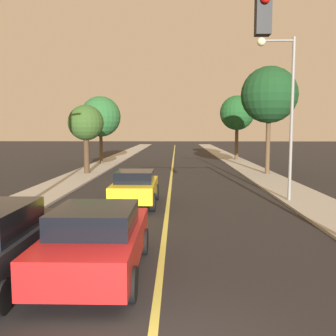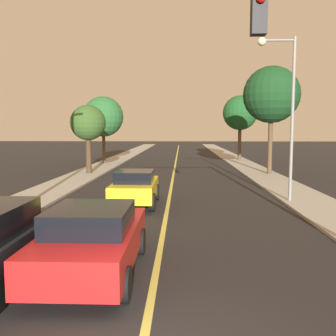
# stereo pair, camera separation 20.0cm
# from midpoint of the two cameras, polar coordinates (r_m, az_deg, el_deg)

# --- Properties ---
(road_surface) EXTENTS (10.02, 80.00, 0.01)m
(road_surface) POSITION_cam_midpoint_polar(r_m,az_deg,el_deg) (40.74, 0.67, 1.33)
(road_surface) COLOR black
(road_surface) RESTS_ON ground
(sidewalk_left) EXTENTS (2.50, 80.00, 0.12)m
(sidewalk_left) POSITION_cam_midpoint_polar(r_m,az_deg,el_deg) (41.29, -8.05, 1.41)
(sidewalk_left) COLOR #9E998E
(sidewalk_left) RESTS_ON ground
(sidewalk_right) EXTENTS (2.50, 80.00, 0.12)m
(sidewalk_right) POSITION_cam_midpoint_polar(r_m,az_deg,el_deg) (41.15, 9.42, 1.37)
(sidewalk_right) COLOR #9E998E
(sidewalk_right) RESTS_ON ground
(car_near_lane_front) EXTENTS (2.04, 4.36, 1.56)m
(car_near_lane_front) POSITION_cam_midpoint_polar(r_m,az_deg,el_deg) (8.59, -11.49, -10.61)
(car_near_lane_front) COLOR red
(car_near_lane_front) RESTS_ON ground
(car_near_lane_second) EXTENTS (1.87, 3.95, 1.50)m
(car_near_lane_second) POSITION_cam_midpoint_polar(r_m,az_deg,el_deg) (16.01, -5.40, -2.91)
(car_near_lane_second) COLOR gold
(car_near_lane_second) RESTS_ON ground
(streetlamp_right) EXTENTS (1.64, 0.36, 7.03)m
(streetlamp_right) POSITION_cam_midpoint_polar(r_m,az_deg,el_deg) (17.13, 16.90, 10.29)
(streetlamp_right) COLOR slate
(streetlamp_right) RESTS_ON ground
(tree_left_near) EXTENTS (2.51, 2.51, 4.86)m
(tree_left_near) POSITION_cam_midpoint_polar(r_m,az_deg,el_deg) (27.31, -12.61, 6.64)
(tree_left_near) COLOR #3D2B1C
(tree_left_near) RESTS_ON ground
(tree_left_far) EXTENTS (3.71, 3.71, 6.17)m
(tree_left_far) POSITION_cam_midpoint_polar(r_m,az_deg,el_deg) (35.33, -10.40, 7.70)
(tree_left_far) COLOR #4C3823
(tree_left_far) RESTS_ON ground
(tree_right_near) EXTENTS (3.91, 3.91, 7.47)m
(tree_right_near) POSITION_cam_midpoint_polar(r_m,az_deg,el_deg) (27.31, 14.96, 10.68)
(tree_right_near) COLOR #4C3823
(tree_right_near) RESTS_ON ground
(tree_right_far) EXTENTS (3.57, 3.57, 6.63)m
(tree_right_far) POSITION_cam_midpoint_polar(r_m,az_deg,el_deg) (39.76, 10.35, 8.23)
(tree_right_far) COLOR #4C3823
(tree_right_far) RESTS_ON ground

